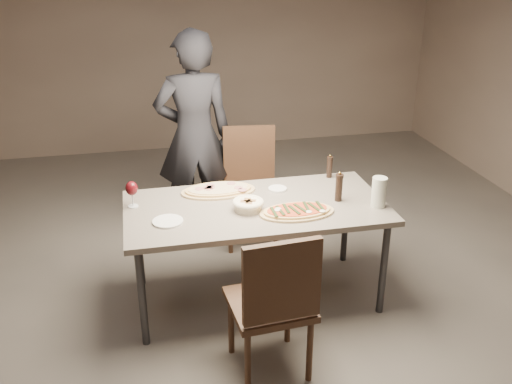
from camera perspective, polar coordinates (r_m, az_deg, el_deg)
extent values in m
plane|color=#605952|center=(4.31, 0.00, -10.39)|extent=(7.00, 7.00, 0.00)
plane|color=gray|center=(7.10, -6.29, 15.36)|extent=(6.00, 0.00, 6.00)
cube|color=slate|center=(3.95, 0.00, -1.59)|extent=(1.80, 0.90, 0.04)
cylinder|color=#333335|center=(3.74, -11.32, -10.32)|extent=(0.05, 0.05, 0.71)
cylinder|color=#333335|center=(4.06, 12.63, -7.47)|extent=(0.05, 0.05, 0.71)
cylinder|color=#333335|center=(4.37, -11.65, -4.96)|extent=(0.05, 0.05, 0.71)
cylinder|color=#333335|center=(4.65, 8.94, -2.92)|extent=(0.05, 0.05, 0.71)
ellipsoid|color=white|center=(3.78, 5.31, -1.93)|extent=(0.04, 0.04, 0.01)
ellipsoid|color=white|center=(3.80, 2.23, -1.64)|extent=(0.04, 0.04, 0.01)
ellipsoid|color=white|center=(3.80, 6.67, -1.86)|extent=(0.04, 0.04, 0.01)
ellipsoid|color=white|center=(3.79, 2.16, -1.77)|extent=(0.04, 0.04, 0.01)
cube|color=#243516|center=(3.76, 1.81, -2.01)|extent=(0.02, 0.15, 0.01)
cube|color=#243516|center=(3.78, 2.46, -1.88)|extent=(0.03, 0.15, 0.01)
cube|color=#243516|center=(3.81, 3.05, -1.66)|extent=(0.02, 0.15, 0.01)
cube|color=#243516|center=(3.80, 3.86, -1.79)|extent=(0.05, 0.15, 0.01)
cube|color=#243516|center=(3.82, 4.46, -1.61)|extent=(0.06, 0.14, 0.01)
cube|color=#243516|center=(3.85, 5.05, -1.44)|extent=(0.03, 0.15, 0.01)
cube|color=#243516|center=(3.85, 5.79, -1.47)|extent=(0.06, 0.15, 0.01)
cube|color=#243516|center=(3.87, 6.43, -1.38)|extent=(0.02, 0.15, 0.01)
cylinder|color=tan|center=(4.13, -1.77, 0.44)|extent=(0.06, 0.06, 0.00)
cylinder|color=tan|center=(4.18, -4.56, 0.68)|extent=(0.06, 0.06, 0.00)
cylinder|color=tan|center=(4.13, -4.77, 0.33)|extent=(0.06, 0.06, 0.00)
cylinder|color=tan|center=(4.15, -4.90, 0.46)|extent=(0.06, 0.06, 0.00)
cylinder|color=tan|center=(4.15, -4.54, 0.47)|extent=(0.06, 0.06, 0.00)
cylinder|color=tan|center=(4.13, -5.71, 0.34)|extent=(0.06, 0.06, 0.00)
cylinder|color=tan|center=(4.21, -2.48, 0.88)|extent=(0.06, 0.06, 0.00)
cylinder|color=tan|center=(4.10, -1.39, 0.22)|extent=(0.06, 0.06, 0.00)
cylinder|color=beige|center=(3.85, -0.79, -1.37)|extent=(0.18, 0.18, 0.07)
torus|color=beige|center=(3.84, -0.79, -1.03)|extent=(0.21, 0.21, 0.03)
cube|color=#A97545|center=(3.85, -0.43, -1.13)|extent=(0.07, 0.06, 0.04)
cube|color=#A97545|center=(3.87, -0.87, -1.01)|extent=(0.06, 0.07, 0.04)
cube|color=#A97545|center=(3.84, -1.16, -1.20)|extent=(0.07, 0.06, 0.04)
cube|color=#A97545|center=(3.82, -0.72, -1.32)|extent=(0.06, 0.07, 0.04)
cylinder|color=white|center=(4.18, 2.16, 0.32)|extent=(0.13, 0.13, 0.02)
cylinder|color=gold|center=(4.18, 2.16, 0.36)|extent=(0.09, 0.09, 0.00)
cylinder|color=black|center=(4.42, 7.36, 2.39)|extent=(0.04, 0.04, 0.15)
cylinder|color=black|center=(4.39, 7.42, 3.40)|extent=(0.05, 0.05, 0.02)
sphere|color=gold|center=(4.38, 7.43, 3.62)|extent=(0.02, 0.02, 0.02)
cylinder|color=black|center=(4.02, 8.28, 0.30)|extent=(0.05, 0.05, 0.18)
cylinder|color=black|center=(3.98, 8.36, 1.61)|extent=(0.06, 0.06, 0.02)
sphere|color=gold|center=(3.97, 8.38, 1.89)|extent=(0.02, 0.02, 0.02)
cylinder|color=silver|center=(3.97, 12.19, -0.01)|extent=(0.10, 0.10, 0.21)
cylinder|color=silver|center=(4.01, -12.17, -1.39)|extent=(0.07, 0.07, 0.01)
cylinder|color=silver|center=(3.99, -12.23, -0.77)|extent=(0.01, 0.01, 0.09)
ellipsoid|color=#4E0B10|center=(3.96, -12.34, 0.36)|extent=(0.08, 0.08, 0.10)
cylinder|color=white|center=(3.75, -8.81, -2.92)|extent=(0.20, 0.20, 0.01)
cube|color=#40291A|center=(3.44, 1.35, -11.16)|extent=(0.50, 0.50, 0.04)
cylinder|color=#40291A|center=(3.39, -0.83, -16.74)|extent=(0.04, 0.04, 0.43)
cylinder|color=#40291A|center=(3.49, 5.39, -15.50)|extent=(0.04, 0.04, 0.43)
cylinder|color=#40291A|center=(3.68, -2.51, -13.05)|extent=(0.04, 0.04, 0.43)
cylinder|color=#40291A|center=(3.77, 3.20, -12.04)|extent=(0.04, 0.04, 0.43)
cube|color=#40291A|center=(3.11, 2.62, -8.98)|extent=(0.44, 0.08, 0.49)
cube|color=#40291A|center=(4.85, -0.49, -0.14)|extent=(0.52, 0.52, 0.04)
cylinder|color=#40291A|center=(5.14, 1.47, -1.64)|extent=(0.04, 0.04, 0.44)
cylinder|color=#40291A|center=(5.11, -2.79, -1.80)|extent=(0.04, 0.04, 0.44)
cylinder|color=#40291A|center=(4.80, 1.99, -3.59)|extent=(0.04, 0.04, 0.44)
cylinder|color=#40291A|center=(4.77, -2.58, -3.78)|extent=(0.04, 0.04, 0.44)
cube|color=#40291A|center=(4.94, -0.70, 3.90)|extent=(0.45, 0.10, 0.49)
imported|color=black|center=(4.88, -6.21, 5.52)|extent=(0.67, 0.45, 1.81)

